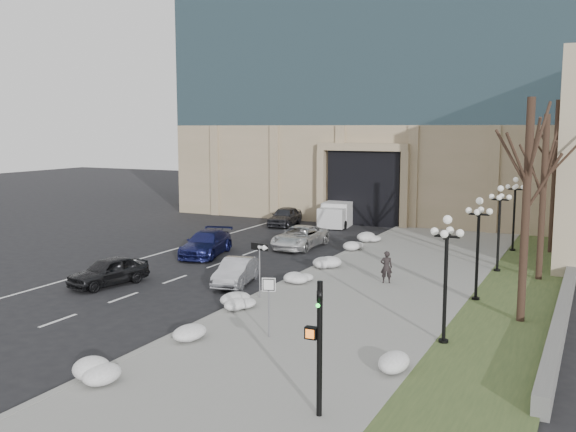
% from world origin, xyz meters
% --- Properties ---
extents(ground, '(160.00, 160.00, 0.00)m').
position_xyz_m(ground, '(0.00, 0.00, 0.00)').
color(ground, black).
rests_on(ground, ground).
extents(sidewalk, '(9.00, 40.00, 0.12)m').
position_xyz_m(sidewalk, '(3.50, 14.00, 0.06)').
color(sidewalk, gray).
rests_on(sidewalk, ground).
extents(curb, '(0.30, 40.00, 0.14)m').
position_xyz_m(curb, '(-1.00, 14.00, 0.07)').
color(curb, gray).
rests_on(curb, ground).
extents(grass_strip, '(4.00, 40.00, 0.10)m').
position_xyz_m(grass_strip, '(10.00, 14.00, 0.05)').
color(grass_strip, '#394C26').
rests_on(grass_strip, ground).
extents(stone_wall, '(0.50, 30.00, 0.70)m').
position_xyz_m(stone_wall, '(12.00, 16.00, 0.35)').
color(stone_wall, slate).
rests_on(stone_wall, ground).
extents(office_tower, '(40.00, 24.70, 36.00)m').
position_xyz_m(office_tower, '(-2.01, 43.58, 18.49)').
color(office_tower, tan).
rests_on(office_tower, ground).
extents(car_a, '(2.58, 4.45, 1.42)m').
position_xyz_m(car_a, '(-8.74, 7.54, 0.71)').
color(car_a, black).
rests_on(car_a, ground).
extents(car_b, '(2.20, 4.18, 1.31)m').
position_xyz_m(car_b, '(-3.09, 10.51, 0.66)').
color(car_b, '#B4B5BC').
rests_on(car_b, ground).
extents(car_c, '(3.21, 5.52, 1.50)m').
position_xyz_m(car_c, '(-8.52, 16.02, 0.75)').
color(car_c, '#161A4F').
rests_on(car_c, ground).
extents(car_d, '(2.37, 5.12, 1.42)m').
position_xyz_m(car_d, '(-4.41, 20.85, 0.71)').
color(car_d, silver).
rests_on(car_d, ground).
extents(car_e, '(2.27, 4.61, 1.51)m').
position_xyz_m(car_e, '(-9.56, 29.02, 0.75)').
color(car_e, '#323238').
rests_on(car_e, ground).
extents(pedestrian, '(0.69, 0.57, 1.62)m').
position_xyz_m(pedestrian, '(3.72, 13.66, 0.93)').
color(pedestrian, black).
rests_on(pedestrian, sidewalk).
extents(box_truck, '(2.81, 6.24, 1.91)m').
position_xyz_m(box_truck, '(-5.80, 31.37, 0.93)').
color(box_truck, silver).
rests_on(box_truck, ground).
extents(one_way_sign, '(0.98, 0.33, 2.63)m').
position_xyz_m(one_way_sign, '(-0.45, 8.37, 2.17)').
color(one_way_sign, slate).
rests_on(one_way_sign, ground).
extents(keep_sign, '(0.49, 0.21, 2.36)m').
position_xyz_m(keep_sign, '(2.36, 3.68, 1.74)').
color(keep_sign, slate).
rests_on(keep_sign, ground).
extents(traffic_signal, '(0.65, 0.87, 3.84)m').
position_xyz_m(traffic_signal, '(6.60, -1.52, 1.91)').
color(traffic_signal, black).
rests_on(traffic_signal, ground).
extents(snow_clump_a, '(1.10, 1.60, 0.36)m').
position_xyz_m(snow_clump_a, '(-0.49, -2.38, 0.30)').
color(snow_clump_a, white).
rests_on(snow_clump_a, sidewalk).
extents(snow_clump_b, '(1.10, 1.60, 0.36)m').
position_xyz_m(snow_clump_b, '(-0.35, 2.12, 0.30)').
color(snow_clump_b, white).
rests_on(snow_clump_b, sidewalk).
extents(snow_clump_c, '(1.10, 1.60, 0.36)m').
position_xyz_m(snow_clump_c, '(-0.79, 6.44, 0.30)').
color(snow_clump_c, white).
rests_on(snow_clump_c, sidewalk).
extents(snow_clump_d, '(1.10, 1.60, 0.36)m').
position_xyz_m(snow_clump_d, '(-0.37, 11.91, 0.30)').
color(snow_clump_d, white).
rests_on(snow_clump_d, sidewalk).
extents(snow_clump_e, '(1.10, 1.60, 0.36)m').
position_xyz_m(snow_clump_e, '(-0.38, 15.72, 0.30)').
color(snow_clump_e, white).
rests_on(snow_clump_e, sidewalk).
extents(snow_clump_f, '(1.10, 1.60, 0.36)m').
position_xyz_m(snow_clump_f, '(-0.65, 20.98, 0.30)').
color(snow_clump_f, white).
rests_on(snow_clump_f, sidewalk).
extents(snow_clump_g, '(1.10, 1.60, 0.36)m').
position_xyz_m(snow_clump_g, '(-0.69, 24.76, 0.30)').
color(snow_clump_g, white).
rests_on(snow_clump_g, sidewalk).
extents(snow_clump_h, '(1.10, 1.60, 0.36)m').
position_xyz_m(snow_clump_h, '(7.39, 2.83, 0.30)').
color(snow_clump_h, white).
rests_on(snow_clump_h, sidewalk).
extents(lamppost_a, '(1.18, 1.18, 4.76)m').
position_xyz_m(lamppost_a, '(8.30, 6.00, 3.07)').
color(lamppost_a, black).
rests_on(lamppost_a, ground).
extents(lamppost_b, '(1.18, 1.18, 4.76)m').
position_xyz_m(lamppost_b, '(8.30, 12.50, 3.07)').
color(lamppost_b, black).
rests_on(lamppost_b, ground).
extents(lamppost_c, '(1.18, 1.18, 4.76)m').
position_xyz_m(lamppost_c, '(8.30, 19.00, 3.07)').
color(lamppost_c, black).
rests_on(lamppost_c, ground).
extents(lamppost_d, '(1.18, 1.18, 4.76)m').
position_xyz_m(lamppost_d, '(8.30, 25.50, 3.07)').
color(lamppost_d, black).
rests_on(lamppost_d, ground).
extents(tree_near, '(3.20, 3.20, 9.00)m').
position_xyz_m(tree_near, '(10.50, 10.00, 5.83)').
color(tree_near, black).
rests_on(tree_near, ground).
extents(tree_mid, '(3.20, 3.20, 8.50)m').
position_xyz_m(tree_mid, '(10.50, 18.00, 5.50)').
color(tree_mid, black).
rests_on(tree_mid, ground).
extents(tree_far, '(3.20, 3.20, 9.50)m').
position_xyz_m(tree_far, '(10.50, 26.00, 6.15)').
color(tree_far, black).
rests_on(tree_far, ground).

